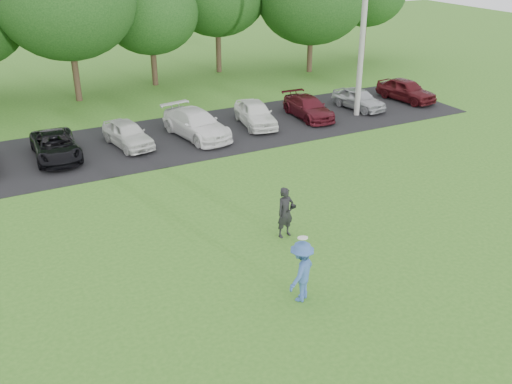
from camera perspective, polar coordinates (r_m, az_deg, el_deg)
ground at (r=16.35m, az=5.73°, el=-8.78°), size 100.00×100.00×0.00m
parking_lot at (r=26.98m, az=-9.37°, el=5.13°), size 32.00×6.50×0.03m
utility_pole at (r=29.78m, az=10.67°, el=15.96°), size 0.28×0.28×9.12m
frisbee_player at (r=15.11m, az=4.56°, el=-7.90°), size 1.29×1.16×1.93m
camera_bystander at (r=18.07m, az=2.96°, el=-2.05°), size 0.67×0.49×1.68m
parked_cars at (r=26.75m, az=-9.64°, el=6.28°), size 30.77×4.83×1.25m
tree_row at (r=35.46m, az=-12.89°, el=17.75°), size 42.39×9.85×8.64m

